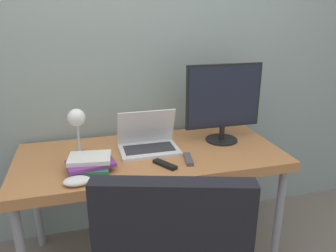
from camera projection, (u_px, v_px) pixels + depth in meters
wall_back at (136, 58)px, 2.27m from camera, size 8.00×0.05×2.60m
desk at (151, 162)px, 2.07m from camera, size 1.64×0.74×0.77m
laptop at (148, 142)px, 2.08m from camera, size 0.37×0.26×0.25m
monitor at (224, 101)px, 2.16m from camera, size 0.52×0.22×0.52m
desk_lamp at (77, 124)px, 1.84m from camera, size 0.10×0.22×0.33m
book_stack at (91, 163)px, 1.81m from camera, size 0.28×0.23×0.08m
tv_remote at (165, 164)px, 1.87m from camera, size 0.12×0.16×0.02m
media_remote at (188, 159)px, 1.93m from camera, size 0.07×0.16×0.02m
game_controller at (77, 181)px, 1.66m from camera, size 0.14×0.09×0.04m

